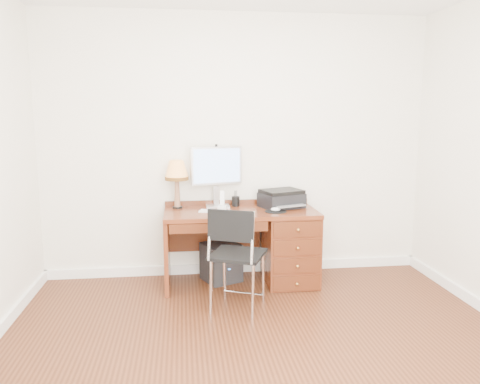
{
  "coord_description": "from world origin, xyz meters",
  "views": [
    {
      "loc": [
        -0.56,
        -3.09,
        1.7
      ],
      "look_at": [
        -0.03,
        1.2,
        0.97
      ],
      "focal_mm": 35.0,
      "sensor_mm": 36.0,
      "label": 1
    }
  ],
  "objects": [
    {
      "name": "desk",
      "position": [
        0.32,
        1.4,
        0.41
      ],
      "size": [
        1.5,
        0.67,
        0.75
      ],
      "color": "maroon",
      "rests_on": "ground"
    },
    {
      "name": "leg_lamp",
      "position": [
        -0.62,
        1.59,
        1.11
      ],
      "size": [
        0.24,
        0.24,
        0.49
      ],
      "color": "black",
      "rests_on": "desk"
    },
    {
      "name": "mouse_pad",
      "position": [
        0.33,
        1.3,
        0.76
      ],
      "size": [
        0.21,
        0.21,
        0.04
      ],
      "color": "black",
      "rests_on": "desk"
    },
    {
      "name": "monitor",
      "position": [
        -0.21,
        1.63,
        1.14
      ],
      "size": [
        0.53,
        0.23,
        0.62
      ],
      "rotation": [
        0.0,
        0.0,
        0.25
      ],
      "color": "silver",
      "rests_on": "desk"
    },
    {
      "name": "chair",
      "position": [
        -0.1,
        0.73,
        0.56
      ],
      "size": [
        0.57,
        0.58,
        0.92
      ],
      "rotation": [
        0.0,
        0.0,
        -0.4
      ],
      "color": "black",
      "rests_on": "ground"
    },
    {
      "name": "equipment_box",
      "position": [
        -0.19,
        1.5,
        0.19
      ],
      "size": [
        0.44,
        0.44,
        0.39
      ],
      "primitive_type": "cube",
      "rotation": [
        0.0,
        0.0,
        0.42
      ],
      "color": "black",
      "rests_on": "ground"
    },
    {
      "name": "room_shell",
      "position": [
        0.0,
        0.63,
        0.05
      ],
      "size": [
        4.0,
        4.0,
        4.0
      ],
      "color": "white",
      "rests_on": "ground"
    },
    {
      "name": "pen_cup",
      "position": [
        -0.02,
        1.62,
        0.8
      ],
      "size": [
        0.08,
        0.08,
        0.1
      ],
      "primitive_type": "cylinder",
      "color": "black",
      "rests_on": "desk"
    },
    {
      "name": "keyboard",
      "position": [
        -0.22,
        1.34,
        0.76
      ],
      "size": [
        0.39,
        0.22,
        0.01
      ],
      "primitive_type": "cube",
      "rotation": [
        0.0,
        0.0,
        -0.33
      ],
      "color": "white",
      "rests_on": "desk"
    },
    {
      "name": "printer",
      "position": [
        0.43,
        1.52,
        0.84
      ],
      "size": [
        0.49,
        0.43,
        0.18
      ],
      "rotation": [
        0.0,
        0.0,
        0.34
      ],
      "color": "black",
      "rests_on": "desk"
    },
    {
      "name": "ground",
      "position": [
        0.0,
        0.0,
        0.0
      ],
      "size": [
        4.0,
        4.0,
        0.0
      ],
      "primitive_type": "plane",
      "color": "#3A1A0D",
      "rests_on": "ground"
    },
    {
      "name": "phone",
      "position": [
        -0.18,
        1.47,
        0.81
      ],
      "size": [
        0.11,
        0.11,
        0.19
      ],
      "rotation": [
        0.0,
        0.0,
        -0.24
      ],
      "color": "white",
      "rests_on": "desk"
    }
  ]
}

